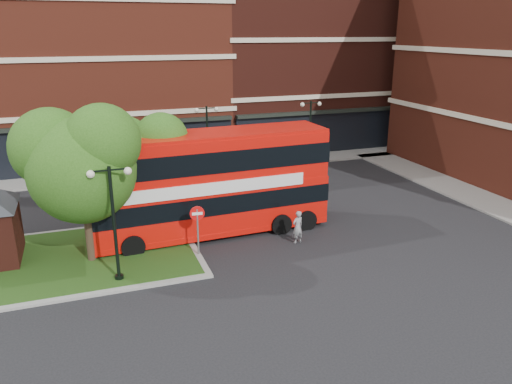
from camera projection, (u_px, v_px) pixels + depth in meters
name	position (u px, v px, depth m)	size (l,w,h in m)	color
ground	(246.00, 264.00, 22.46)	(120.00, 120.00, 0.00)	black
pavement_far	(176.00, 170.00, 37.22)	(44.00, 3.00, 0.12)	slate
pavement_side	(499.00, 207.00, 29.48)	(3.00, 28.00, 0.12)	slate
terrace_far_left	(53.00, 70.00, 39.24)	(26.00, 12.00, 14.00)	maroon
terrace_far_right	(307.00, 53.00, 45.93)	(18.00, 12.00, 16.00)	#471911
traffic_island	(57.00, 261.00, 22.59)	(12.60, 7.60, 0.15)	gray
tree_island_west	(79.00, 160.00, 21.18)	(5.40, 4.71, 7.21)	#2D2116
tree_island_east	(144.00, 154.00, 24.54)	(4.46, 3.90, 6.29)	#2D2116
lamp_island	(114.00, 219.00, 20.01)	(1.72, 0.36, 5.00)	black
lamp_far_left	(207.00, 137.00, 35.21)	(1.72, 0.36, 5.00)	black
lamp_far_right	(310.00, 130.00, 37.75)	(1.72, 0.36, 5.00)	black
bus	(209.00, 177.00, 24.91)	(12.23, 3.22, 4.63)	red
woman	(298.00, 227.00, 24.47)	(0.61, 0.40, 1.66)	gray
car_silver	(84.00, 173.00, 34.54)	(1.45, 3.62, 1.23)	silver
car_white	(222.00, 165.00, 36.19)	(1.49, 4.27, 1.41)	white
no_entry_sign	(197.00, 221.00, 22.69)	(0.68, 0.11, 2.47)	slate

